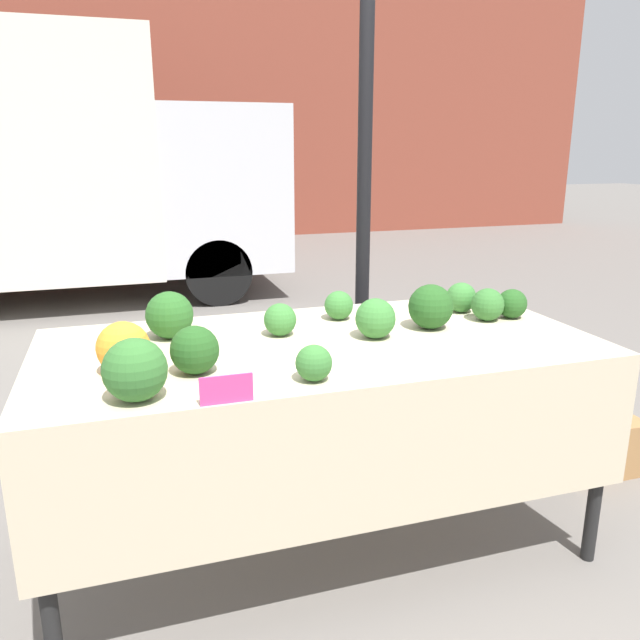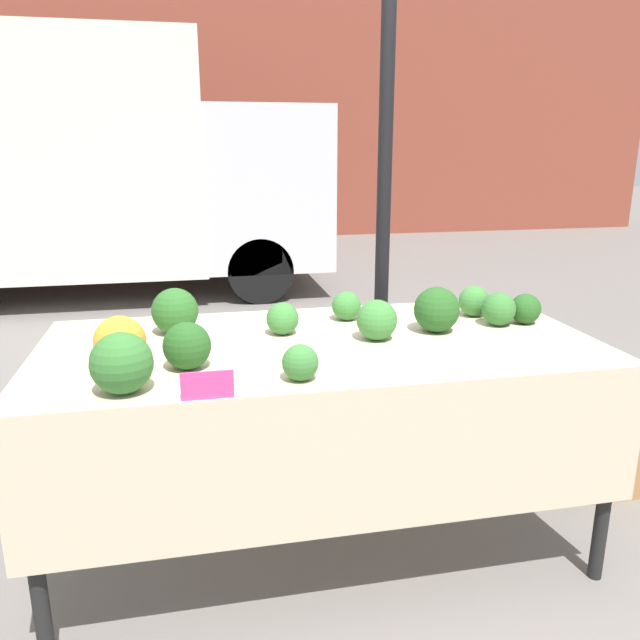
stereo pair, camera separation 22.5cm
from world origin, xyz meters
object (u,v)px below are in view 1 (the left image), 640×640
at_px(parked_truck, 35,166).
at_px(orange_cauliflower, 123,348).
at_px(produce_crate, 587,440).
at_px(price_sign, 226,389).

relative_size(parked_truck, orange_cauliflower, 27.02).
bearing_deg(orange_cauliflower, produce_crate, 8.37).
bearing_deg(produce_crate, price_sign, -160.70).
xyz_separation_m(parked_truck, price_sign, (1.00, -5.34, -0.46)).
bearing_deg(produce_crate, parked_truck, 121.27).
xyz_separation_m(parked_truck, produce_crate, (2.85, -4.69, -1.20)).
relative_size(orange_cauliflower, produce_crate, 0.41).
bearing_deg(price_sign, parked_truck, 100.57).
distance_m(parked_truck, produce_crate, 5.61).
height_order(parked_truck, orange_cauliflower, parked_truck).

